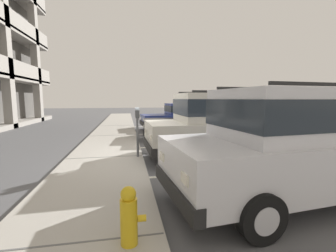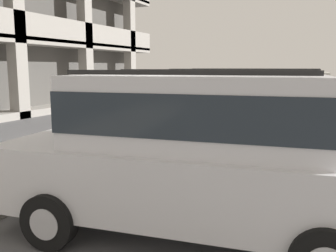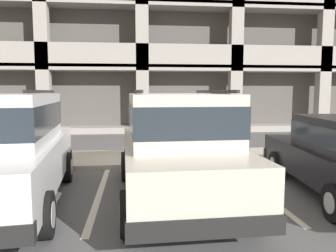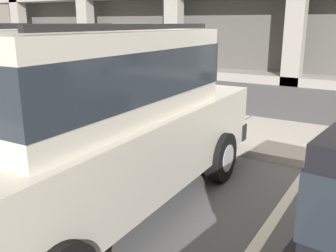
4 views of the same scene
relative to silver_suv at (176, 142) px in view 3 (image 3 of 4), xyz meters
The scene contains 8 objects.
ground_plane 2.58m from the silver_suv, 85.87° to the left, with size 80.00×80.00×0.10m.
sidewalk 3.76m from the silver_suv, 87.35° to the left, with size 40.00×2.20×0.12m.
parking_stall_lines 2.28m from the silver_suv, 27.19° to the left, with size 13.01×4.80×0.01m.
silver_suv is the anchor object (origin of this frame).
red_sedan 3.01m from the silver_suv, behind, with size 2.34×4.94×2.03m.
parking_meter_near 2.67m from the silver_suv, 89.11° to the left, with size 0.35×0.12×1.44m.
parking_garage 16.48m from the silver_suv, 91.26° to the left, with size 32.00×10.00×16.25m.
fire_hydrant 4.98m from the silver_suv, 143.21° to the left, with size 0.30×0.30×0.70m.
Camera 3 is at (-0.92, -8.18, 2.01)m, focal length 35.00 mm.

